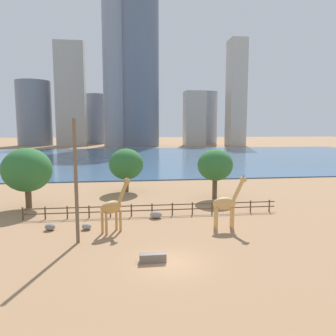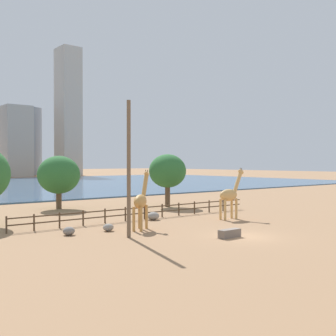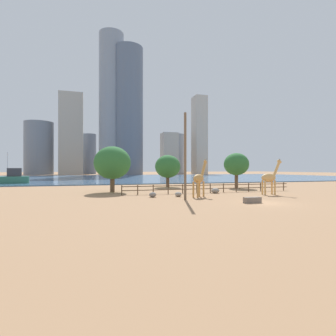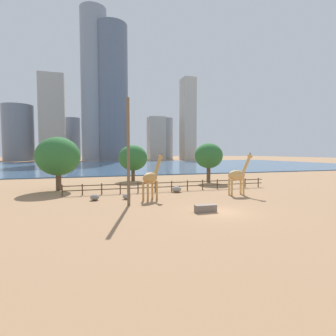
# 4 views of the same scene
# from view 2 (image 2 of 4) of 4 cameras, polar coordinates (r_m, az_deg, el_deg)

# --- Properties ---
(giraffe_tall) EXTENTS (3.19, 0.89, 4.88)m
(giraffe_tall) POSITION_cam_2_polar(r_m,az_deg,el_deg) (40.11, 8.37, -3.62)
(giraffe_tall) COLOR tan
(giraffe_tall) RESTS_ON ground
(giraffe_companion) EXTENTS (2.95, 2.49, 4.78)m
(giraffe_companion) POSITION_cam_2_polar(r_m,az_deg,el_deg) (33.60, -3.68, -4.50)
(giraffe_companion) COLOR #C18C47
(giraffe_companion) RESTS_ON ground
(utility_pole) EXTENTS (0.28, 0.28, 9.78)m
(utility_pole) POSITION_cam_2_polar(r_m,az_deg,el_deg) (30.01, -5.34, -0.13)
(utility_pole) COLOR brown
(utility_pole) RESTS_ON ground
(boulder_near_fence) EXTENTS (1.20, 0.98, 0.74)m
(boulder_near_fence) POSITION_cam_2_polar(r_m,az_deg,el_deg) (39.32, -2.02, -6.52)
(boulder_near_fence) COLOR gray
(boulder_near_fence) RESTS_ON ground
(boulder_by_pole) EXTENTS (0.85, 0.77, 0.58)m
(boulder_by_pole) POSITION_cam_2_polar(r_m,az_deg,el_deg) (33.38, -8.09, -7.97)
(boulder_by_pole) COLOR gray
(boulder_by_pole) RESTS_ON ground
(boulder_small) EXTENTS (0.89, 0.82, 0.62)m
(boulder_small) POSITION_cam_2_polar(r_m,az_deg,el_deg) (32.09, -13.28, -8.30)
(boulder_small) COLOR gray
(boulder_small) RESTS_ON ground
(feeding_trough) EXTENTS (1.80, 0.60, 0.60)m
(feeding_trough) POSITION_cam_2_polar(r_m,az_deg,el_deg) (30.57, 8.34, -8.76)
(feeding_trough) COLOR #72665B
(feeding_trough) RESTS_ON ground
(enclosure_fence) EXTENTS (26.12, 0.14, 1.30)m
(enclosure_fence) POSITION_cam_2_polar(r_m,az_deg,el_deg) (39.94, -3.05, -5.84)
(enclosure_fence) COLOR #4C3826
(enclosure_fence) RESTS_ON ground
(tree_center_broad) EXTENTS (4.85, 4.85, 6.11)m
(tree_center_broad) POSITION_cam_2_polar(r_m,az_deg,el_deg) (50.01, -14.58, -0.92)
(tree_center_broad) COLOR brown
(tree_center_broad) RESTS_ON ground
(tree_right_tall) EXTENTS (4.49, 4.49, 6.34)m
(tree_right_tall) POSITION_cam_2_polar(r_m,az_deg,el_deg) (50.75, -0.06, -0.44)
(tree_right_tall) COLOR brown
(tree_right_tall) RESTS_ON ground
(skyline_tower_glass) EXTENTS (9.71, 9.58, 26.35)m
(skyline_tower_glass) POSITION_cam_2_polar(r_m,az_deg,el_deg) (167.25, -19.82, 3.42)
(skyline_tower_glass) COLOR #ADA89E
(skyline_tower_glass) RESTS_ON ground
(skyline_block_left) EXTENTS (8.01, 9.76, 51.70)m
(skyline_block_left) POSITION_cam_2_polar(r_m,az_deg,el_deg) (177.25, -13.37, 7.41)
(skyline_block_left) COLOR #B7B2A8
(skyline_block_left) RESTS_ON ground
(skyline_block_right) EXTENTS (10.38, 10.38, 28.06)m
(skyline_block_right) POSITION_cam_2_polar(r_m,az_deg,el_deg) (186.31, -18.30, 3.42)
(skyline_block_right) COLOR gray
(skyline_block_right) RESTS_ON ground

